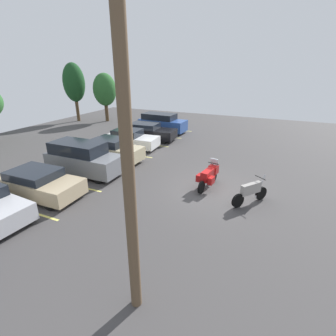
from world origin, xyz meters
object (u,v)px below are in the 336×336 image
(motorcycle_second, at_px, (251,192))
(car_blue, at_px, (162,123))
(car_champagne, at_px, (111,150))
(car_white, at_px, (130,139))
(car_grey, at_px, (83,158))
(car_black, at_px, (148,132))
(motorcycle_touring, at_px, (209,175))
(utility_pole, at_px, (127,152))
(car_tan, at_px, (38,183))

(motorcycle_second, xyz_separation_m, car_blue, (11.06, 9.83, 0.33))
(car_champagne, xyz_separation_m, car_white, (3.07, 0.43, -0.07))
(car_grey, distance_m, car_blue, 11.44)
(car_champagne, xyz_separation_m, car_black, (5.81, 0.26, -0.06))
(motorcycle_touring, relative_size, car_white, 0.50)
(car_champagne, height_order, car_white, car_champagne)
(car_grey, height_order, car_white, car_grey)
(motorcycle_touring, xyz_separation_m, utility_pole, (-7.79, -0.16, 3.69))
(car_black, xyz_separation_m, car_blue, (3.06, 0.13, 0.19))
(motorcycle_touring, relative_size, car_champagne, 0.50)
(car_champagne, distance_m, car_blue, 8.87)
(motorcycle_touring, distance_m, utility_pole, 8.62)
(motorcycle_second, distance_m, car_tan, 10.36)
(car_tan, bearing_deg, car_grey, -2.20)
(motorcycle_second, bearing_deg, car_black, 50.49)
(motorcycle_touring, height_order, car_tan, motorcycle_touring)
(car_tan, distance_m, car_blue, 14.55)
(car_tan, distance_m, car_white, 8.76)
(motorcycle_touring, relative_size, car_blue, 0.48)
(utility_pole, bearing_deg, car_blue, 23.29)
(car_white, xyz_separation_m, car_black, (2.74, -0.16, 0.01))
(car_white, xyz_separation_m, car_blue, (5.79, -0.04, 0.20))
(car_tan, bearing_deg, motorcycle_second, -70.28)
(motorcycle_second, height_order, car_white, car_white)
(car_grey, distance_m, utility_pole, 10.51)
(motorcycle_second, relative_size, car_champagne, 0.41)
(utility_pole, bearing_deg, car_black, 27.04)
(car_grey, xyz_separation_m, car_blue, (11.44, 0.20, -0.06))
(car_black, distance_m, car_blue, 3.06)
(car_tan, height_order, car_grey, car_grey)
(car_tan, xyz_separation_m, car_black, (11.50, -0.05, 0.04))
(car_tan, distance_m, car_black, 11.50)
(car_white, xyz_separation_m, utility_pole, (-12.15, -7.76, 3.66))
(motorcycle_touring, height_order, car_white, car_white)
(car_champagne, relative_size, utility_pole, 0.52)
(motorcycle_touring, relative_size, car_black, 0.47)
(car_white, distance_m, utility_pole, 14.87)
(car_tan, xyz_separation_m, utility_pole, (-3.39, -7.65, 3.68))
(motorcycle_touring, height_order, car_grey, car_grey)
(utility_pole, bearing_deg, motorcycle_touring, 1.15)
(motorcycle_second, xyz_separation_m, car_grey, (-0.39, 9.63, 0.39))
(motorcycle_touring, height_order, car_blue, car_blue)
(car_champagne, bearing_deg, motorcycle_second, -103.08)
(motorcycle_second, height_order, car_tan, car_tan)
(motorcycle_touring, distance_m, car_white, 8.77)
(car_black, relative_size, utility_pole, 0.56)
(car_grey, distance_m, car_black, 8.39)
(car_blue, bearing_deg, car_black, -177.66)
(motorcycle_touring, bearing_deg, car_champagne, 79.82)
(car_blue, relative_size, utility_pole, 0.55)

